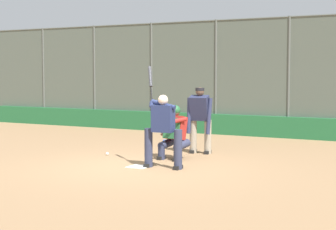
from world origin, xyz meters
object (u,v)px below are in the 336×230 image
at_px(catcher_behind_plate, 173,131).
at_px(spare_bat_near_backstop, 174,141).
at_px(baseball_loose, 107,154).
at_px(umpire_home, 200,118).
at_px(batter_at_plate, 163,128).

relative_size(catcher_behind_plate, spare_bat_near_backstop, 1.65).
height_order(spare_bat_near_backstop, baseball_loose, baseball_loose).
distance_m(catcher_behind_plate, baseball_loose, 1.83).
bearing_deg(spare_bat_near_backstop, baseball_loose, 55.47).
distance_m(catcher_behind_plate, spare_bat_near_backstop, 3.38).
bearing_deg(baseball_loose, spare_bat_near_backstop, -92.69).
bearing_deg(spare_bat_near_backstop, catcher_behind_plate, 86.22).
bearing_deg(umpire_home, catcher_behind_plate, 76.81).
xyz_separation_m(batter_at_plate, spare_bat_near_backstop, (1.93, -4.09, -0.81)).
relative_size(umpire_home, baseball_loose, 22.23).
height_order(catcher_behind_plate, spare_bat_near_backstop, catcher_behind_plate).
distance_m(batter_at_plate, catcher_behind_plate, 1.23).
bearing_deg(batter_at_plate, baseball_loose, -27.69).
relative_size(batter_at_plate, umpire_home, 1.31).
xyz_separation_m(batter_at_plate, baseball_loose, (2.08, -0.94, -0.80)).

